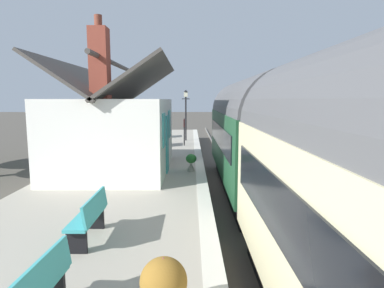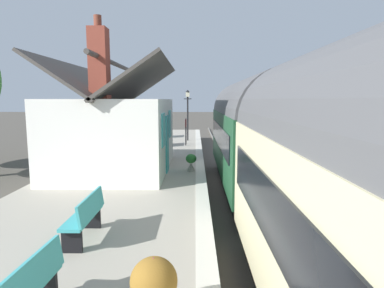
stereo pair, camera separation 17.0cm
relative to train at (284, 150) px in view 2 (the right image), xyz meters
The scene contains 16 objects.
ground_plane 5.55m from the train, 10.16° to the left, with size 160.00×160.00×0.00m, color #4C473F.
platform 7.14m from the train, 43.50° to the left, with size 32.00×5.71×0.81m, color #A39B8C.
platform_edge_coping 5.60m from the train, 22.52° to the left, with size 32.00×0.36×0.02m, color beige.
rail_near 5.50m from the train, ahead, with size 52.00×0.08×0.14m, color gray.
rail_far 5.50m from the train, ahead, with size 52.00×0.08×0.14m, color gray.
train is the anchor object (origin of this frame).
station_building 6.72m from the train, 51.88° to the left, with size 6.39×4.15×5.27m.
bench_by_lamp 15.83m from the train, 16.38° to the left, with size 1.40×0.44×0.88m.
bench_platform_end 11.54m from the train, 21.89° to the left, with size 1.40×0.44×0.88m.
bench_mid_platform 5.02m from the train, 117.35° to the left, with size 1.40×0.43×0.88m.
planter_edge_far 4.68m from the train, 32.20° to the left, with size 0.40×0.40×0.65m.
planter_bench_right 13.36m from the train, 31.08° to the left, with size 0.83×0.32×0.64m.
planter_edge_near 5.45m from the train, 148.90° to the left, with size 0.58×0.58×0.83m.
planter_corner_building 10.76m from the train, 32.81° to the left, with size 0.34×0.34×0.71m.
lamp_post_platform 13.58m from the train, 11.84° to the left, with size 0.32×0.50×3.32m.
station_sign_board 11.46m from the train, 14.35° to the left, with size 0.96×0.06×1.57m.
Camera 2 is at (-13.29, 1.37, 3.50)m, focal length 30.55 mm.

